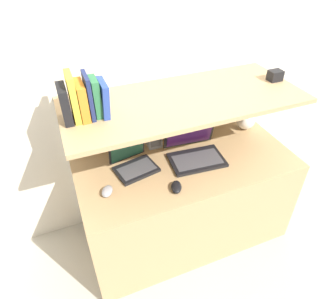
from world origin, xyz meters
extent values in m
plane|color=#B2AD9E|center=(0.00, 0.00, 0.00)|extent=(12.00, 12.00, 0.00)
cube|color=silver|center=(0.00, 0.75, 1.20)|extent=(6.00, 0.05, 2.40)
cube|color=tan|center=(0.00, 0.34, 0.35)|extent=(1.45, 0.69, 0.71)
cube|color=silver|center=(0.00, 0.71, 0.56)|extent=(1.45, 0.04, 1.12)
cube|color=tan|center=(0.00, 0.42, 1.13)|extent=(1.45, 0.62, 0.03)
ellipsoid|color=white|center=(0.59, 0.55, 0.77)|extent=(0.14, 0.14, 0.13)
cylinder|color=tan|center=(0.59, 0.55, 0.87)|extent=(0.02, 0.02, 0.06)
cone|color=#B2AD99|center=(0.59, 0.55, 0.96)|extent=(0.22, 0.22, 0.13)
cube|color=black|center=(0.06, 0.33, 0.72)|extent=(0.37, 0.26, 0.02)
cube|color=#47474C|center=(0.06, 0.32, 0.73)|extent=(0.32, 0.19, 0.00)
cube|color=black|center=(0.08, 0.48, 0.84)|extent=(0.36, 0.09, 0.22)
cube|color=#4C1E60|center=(0.08, 0.47, 0.84)|extent=(0.32, 0.08, 0.19)
cube|color=black|center=(-0.34, 0.39, 0.72)|extent=(0.29, 0.23, 0.02)
cube|color=#47474C|center=(-0.33, 0.38, 0.73)|extent=(0.25, 0.17, 0.00)
cube|color=black|center=(-0.36, 0.50, 0.81)|extent=(0.26, 0.08, 0.16)
cube|color=#235138|center=(-0.36, 0.49, 0.81)|extent=(0.23, 0.07, 0.14)
ellipsoid|color=black|center=(-0.17, 0.14, 0.72)|extent=(0.10, 0.12, 0.04)
ellipsoid|color=#99999E|center=(-0.55, 0.26, 0.72)|extent=(0.10, 0.11, 0.04)
cube|color=gray|center=(-0.14, 0.60, 0.78)|extent=(0.10, 0.09, 0.15)
cube|color=#59595B|center=(-0.14, 0.56, 0.78)|extent=(0.08, 0.00, 0.11)
cube|color=black|center=(-0.67, 0.42, 1.24)|extent=(0.04, 0.15, 0.19)
cube|color=gold|center=(-0.63, 0.42, 1.27)|extent=(0.03, 0.15, 0.25)
cube|color=orange|center=(-0.59, 0.42, 1.24)|extent=(0.04, 0.16, 0.19)
cube|color=navy|center=(-0.55, 0.42, 1.26)|extent=(0.02, 0.15, 0.23)
cube|color=#2D7042|center=(-0.51, 0.42, 1.25)|extent=(0.04, 0.12, 0.21)
cube|color=#284293|center=(-0.48, 0.42, 1.24)|extent=(0.05, 0.17, 0.18)
cube|color=black|center=(0.65, 0.42, 1.18)|extent=(0.09, 0.07, 0.07)
camera|label=1|loc=(-0.70, -1.03, 1.97)|focal=32.00mm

